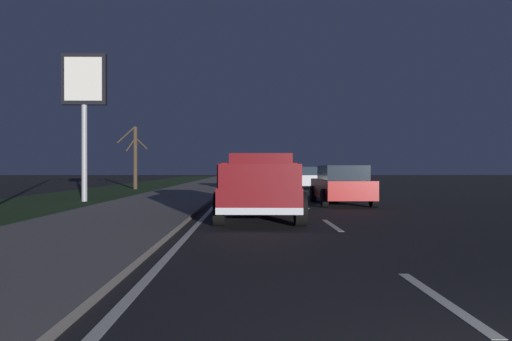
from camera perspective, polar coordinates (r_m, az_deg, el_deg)
ground at (r=29.07m, az=3.25°, el=-2.56°), size 144.00×144.00×0.00m
sidewalk_shoulder at (r=29.22m, az=-7.98°, el=-2.43°), size 108.00×4.00×0.12m
grass_verge at (r=30.25m, az=-17.43°, el=-2.45°), size 108.00×6.00×0.01m
lane_markings at (r=31.07m, az=-1.72°, el=-2.37°), size 108.00×3.54×0.01m
pickup_truck at (r=13.51m, az=0.60°, el=-1.93°), size 5.49×2.41×1.87m
sedan_red at (r=18.55m, az=10.49°, el=-1.73°), size 4.40×2.02×1.54m
sedan_white at (r=29.63m, az=-0.15°, el=-0.99°), size 4.43×2.07×1.54m
sedan_silver at (r=32.36m, az=5.91°, el=-0.88°), size 4.40×2.02×1.54m
gas_price_sign at (r=21.49m, az=-20.46°, el=9.16°), size 0.27×1.90×6.37m
bare_tree_far at (r=32.91m, az=-14.74°, el=1.72°), size 1.19×1.89×4.37m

